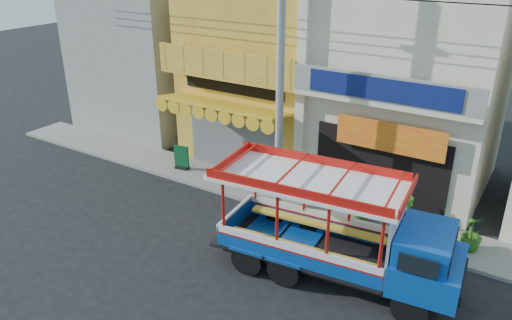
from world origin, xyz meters
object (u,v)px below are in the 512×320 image
at_px(utility_pole, 284,69).
at_px(songthaew_truck, 353,236).
at_px(green_sign, 182,159).
at_px(potted_plant_b, 405,211).
at_px(potted_plant_c, 472,233).
at_px(potted_plant_a, 363,207).

height_order(utility_pole, songthaew_truck, utility_pole).
xyz_separation_m(utility_pole, green_sign, (-5.02, 0.58, -4.49)).
relative_size(utility_pole, potted_plant_b, 25.16).
height_order(songthaew_truck, green_sign, songthaew_truck).
bearing_deg(potted_plant_c, potted_plant_a, -49.23).
height_order(songthaew_truck, potted_plant_b, songthaew_truck).
height_order(green_sign, potted_plant_c, potted_plant_c).
relative_size(green_sign, potted_plant_c, 0.88).
xyz_separation_m(potted_plant_a, potted_plant_c, (3.36, 0.16, 0.02)).
xyz_separation_m(songthaew_truck, potted_plant_c, (2.52, 3.28, -0.83)).
distance_m(songthaew_truck, potted_plant_a, 3.34).
bearing_deg(songthaew_truck, green_sign, 159.76).
bearing_deg(potted_plant_c, songthaew_truck, 0.49).
bearing_deg(potted_plant_c, utility_pole, -45.83).
distance_m(utility_pole, potted_plant_b, 6.03).
relative_size(green_sign, potted_plant_b, 0.90).
relative_size(songthaew_truck, potted_plant_b, 6.22).
relative_size(utility_pole, potted_plant_a, 25.50).
bearing_deg(potted_plant_b, songthaew_truck, 120.32).
relative_size(utility_pole, songthaew_truck, 4.05).
distance_m(songthaew_truck, potted_plant_c, 4.22).
relative_size(songthaew_truck, potted_plant_a, 6.30).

